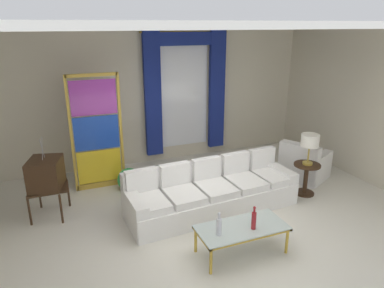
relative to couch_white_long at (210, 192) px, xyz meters
name	(u,v)px	position (x,y,z in m)	size (l,w,h in m)	color
ground_plane	(209,224)	(-0.23, -0.46, -0.31)	(16.00, 16.00, 0.00)	silver
wall_rear	(153,96)	(-0.23, 2.60, 1.19)	(8.00, 0.12, 3.00)	beige
wall_right	(366,105)	(3.43, 0.14, 1.19)	(0.12, 7.00, 3.00)	beige
ceiling_slab	(190,24)	(-0.23, 0.34, 2.71)	(8.00, 7.60, 0.04)	white
curtained_window	(186,84)	(0.49, 2.43, 1.43)	(2.00, 0.17, 2.70)	white
couch_white_long	(210,192)	(0.00, 0.00, 0.00)	(2.97, 1.09, 0.86)	white
coffee_table	(242,229)	(-0.13, -1.30, 0.07)	(1.23, 0.58, 0.41)	silver
bottle_blue_decanter	(219,226)	(-0.51, -1.36, 0.24)	(0.07, 0.07, 0.33)	silver
bottle_crystal_tall	(254,220)	(-0.02, -1.40, 0.24)	(0.06, 0.06, 0.34)	maroon
vintage_tv	(46,175)	(-2.56, 0.77, 0.42)	(0.64, 0.70, 1.35)	#382314
armchair_white	(304,165)	(2.29, 0.42, -0.02)	(1.09, 1.08, 0.80)	white
stained_glass_divider	(97,135)	(-1.62, 1.56, 0.75)	(0.95, 0.05, 2.20)	gold
peacock_figurine	(130,181)	(-1.14, 1.14, -0.09)	(0.44, 0.60, 0.50)	beige
round_side_table	(306,176)	(1.86, -0.18, 0.05)	(0.48, 0.48, 0.59)	#382314
table_lamp_brass	(310,142)	(1.86, -0.18, 0.72)	(0.32, 0.32, 0.57)	#B29338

